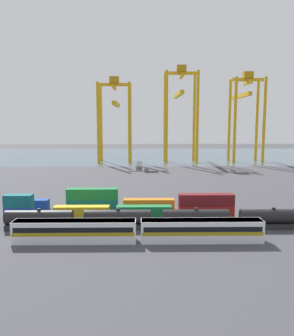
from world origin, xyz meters
TOP-DOWN VIEW (x-y plane):
  - ground_plane at (0.00, 40.00)m, footprint 420.00×420.00m
  - harbour_water at (0.00, 134.64)m, footprint 400.00×110.00m
  - passenger_train at (-2.45, -23.17)m, footprint 43.43×3.14m
  - freight_tank_row at (8.77, -15.88)m, footprint 74.27×2.72m
  - shipping_container_0 at (-28.69, -7.74)m, footprint 6.04×2.44m
  - shipping_container_1 at (-28.69, -7.74)m, footprint 6.04×2.44m
  - shipping_container_2 at (-15.02, -7.74)m, footprint 12.10×2.44m
  - shipping_container_3 at (-1.35, -7.74)m, footprint 12.10×2.44m
  - shipping_container_4 at (12.33, -7.74)m, footprint 12.10×2.44m
  - shipping_container_5 at (12.33, -7.74)m, footprint 12.10×2.44m
  - shipping_container_6 at (-27.10, -1.06)m, footprint 6.04×2.44m
  - shipping_container_7 at (-13.62, -1.06)m, footprint 12.10×2.44m
  - shipping_container_8 at (-13.62, -1.06)m, footprint 12.10×2.44m
  - shipping_container_9 at (-0.15, -1.06)m, footprint 12.10×2.44m
  - shipping_container_10 at (13.33, -1.06)m, footprint 6.04×2.44m
  - gantry_crane_west at (-15.89, 102.34)m, footprint 17.40×37.74m
  - gantry_crane_central at (18.69, 102.10)m, footprint 17.38×37.20m
  - gantry_crane_east at (53.27, 101.80)m, footprint 16.58×34.63m

SIDE VIEW (x-z plane):
  - ground_plane at x=0.00m, z-range 0.00..0.00m
  - harbour_water at x=0.00m, z-range 0.00..0.01m
  - shipping_container_0 at x=-28.69m, z-range 0.00..2.60m
  - shipping_container_2 at x=-15.02m, z-range 0.00..2.60m
  - shipping_container_3 at x=-1.35m, z-range 0.00..2.60m
  - shipping_container_4 at x=12.33m, z-range 0.00..2.60m
  - shipping_container_6 at x=-27.10m, z-range 0.00..2.60m
  - shipping_container_7 at x=-13.62m, z-range 0.00..2.60m
  - shipping_container_9 at x=-0.15m, z-range 0.00..2.60m
  - shipping_container_10 at x=13.33m, z-range 0.00..2.60m
  - freight_tank_row at x=8.77m, z-range -0.14..4.04m
  - passenger_train at x=-2.45m, z-range 0.19..4.09m
  - shipping_container_1 at x=-28.69m, z-range 2.60..5.20m
  - shipping_container_5 at x=12.33m, z-range 2.60..5.20m
  - shipping_container_8 at x=-13.62m, z-range 2.60..5.20m
  - gantry_crane_west at x=-15.89m, z-range 4.65..48.71m
  - gantry_crane_east at x=53.27m, z-range 5.22..51.90m
  - gantry_crane_central at x=18.69m, z-range 5.18..55.05m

